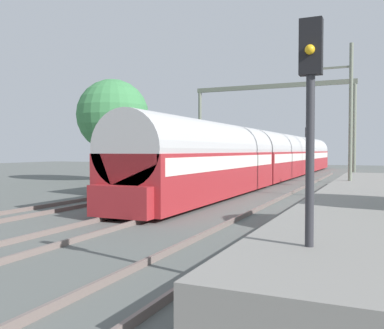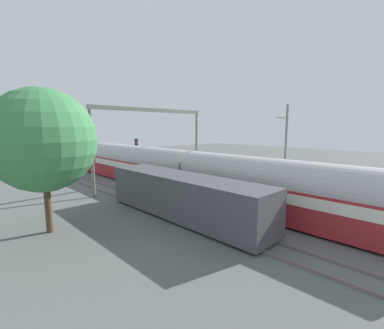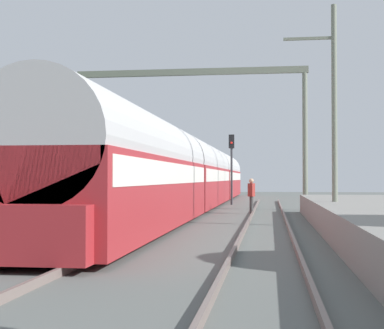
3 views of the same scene
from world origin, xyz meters
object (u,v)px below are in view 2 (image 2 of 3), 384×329
Objects in this scene: person_crossing at (202,176)px; catenary_gantry at (152,130)px; freight_car at (183,196)px; railway_signal_far at (137,152)px; passenger_train at (139,164)px.

catenary_gantry is at bearing -117.12° from person_crossing.
catenary_gantry is (4.31, 9.22, 4.20)m from freight_car.
freight_car is 16.53m from railway_signal_far.
catenary_gantry is at bearing -90.00° from passenger_train.
person_crossing is 6.82m from catenary_gantry.
person_crossing is at bearing -45.41° from catenary_gantry.
catenary_gantry reaches higher than freight_car.
person_crossing is (7.82, 5.66, -0.44)m from freight_car.
passenger_train is 28.44× the size of person_crossing.
freight_car is 9.67m from person_crossing.
passenger_train is at bearing 90.00° from catenary_gantry.
railway_signal_far is (1.92, 3.50, 0.99)m from passenger_train.
railway_signal_far is at bearing 72.32° from catenary_gantry.
person_crossing is 0.13× the size of catenary_gantry.
freight_car is at bearing -115.05° from catenary_gantry.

